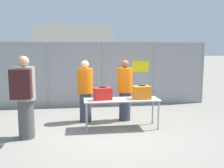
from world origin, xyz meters
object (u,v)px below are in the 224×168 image
Objects in this scene: suitcase_orange at (142,92)px; traveler_hooded at (24,94)px; security_worker_near at (125,89)px; inspection_table at (122,102)px; suitcase_red at (103,94)px; utility_trailer at (127,87)px; security_worker_far at (85,90)px.

traveler_hooded is (-2.75, -0.47, 0.11)m from suitcase_orange.
traveler_hooded is 2.73m from security_worker_near.
suitcase_orange is at bearing 101.08° from security_worker_near.
traveler_hooded reaches higher than security_worker_near.
inspection_table is at bearing 61.08° from security_worker_near.
suitcase_red is 4.45m from utility_trailer.
suitcase_red is 0.13× the size of utility_trailer.
security_worker_near is at bearing -152.86° from security_worker_far.
utility_trailer is at bearing -113.87° from security_worker_near.
inspection_table is at bearing -179.75° from suitcase_orange.
inspection_table is 4.29m from utility_trailer.
suitcase_orange is at bearing 24.39° from traveler_hooded.
inspection_table is 1.15m from security_worker_far.
traveler_hooded is 1.10× the size of security_worker_far.
traveler_hooded is 0.53× the size of utility_trailer.
security_worker_near is (2.46, 1.18, -0.14)m from traveler_hooded.
security_worker_near reaches higher than utility_trailer.
traveler_hooded is at bearing 68.66° from security_worker_far.
security_worker_far is at bearing 119.40° from suitcase_red.
suitcase_red is at bearing -178.41° from inspection_table.
suitcase_red is 1.83m from traveler_hooded.
traveler_hooded is at bearing -124.47° from utility_trailer.
inspection_table is 1.12× the size of security_worker_far.
suitcase_red is 1.08× the size of suitcase_orange.
utility_trailer is at bearing 77.24° from inspection_table.
suitcase_red is at bearing -179.10° from suitcase_orange.
traveler_hooded is 1.80m from security_worker_far.
utility_trailer is (1.83, 3.46, -0.48)m from security_worker_far.
inspection_table is 0.76m from security_worker_near.
suitcase_red is 0.28× the size of security_worker_far.
suitcase_red is at bearing 34.03° from security_worker_near.
security_worker_near is 1.10m from security_worker_far.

